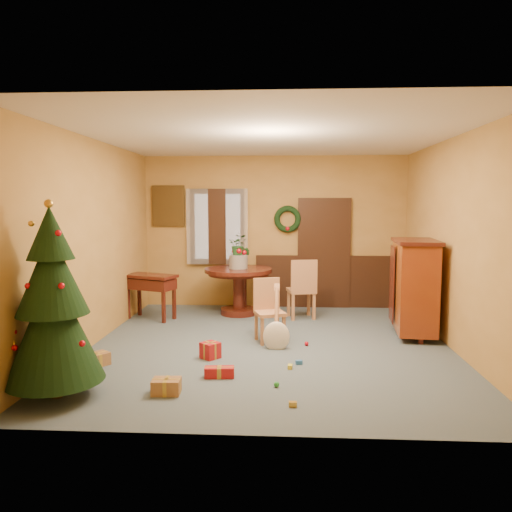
# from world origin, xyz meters

# --- Properties ---
(room_envelope) EXTENTS (5.50, 5.50, 5.50)m
(room_envelope) POSITION_xyz_m (0.21, 2.70, 1.12)
(room_envelope) COLOR #384952
(room_envelope) RESTS_ON ground
(dining_table) EXTENTS (1.21, 1.21, 0.83)m
(dining_table) POSITION_xyz_m (-0.63, 1.98, 0.58)
(dining_table) COLOR black
(dining_table) RESTS_ON floor
(urn) EXTENTS (0.33, 0.33, 0.24)m
(urn) POSITION_xyz_m (-0.63, 1.98, 0.96)
(urn) COLOR slate
(urn) RESTS_ON dining_table
(centerpiece_plant) EXTENTS (0.33, 0.29, 0.37)m
(centerpiece_plant) POSITION_xyz_m (-0.63, 1.98, 1.26)
(centerpiece_plant) COLOR #1E4C23
(centerpiece_plant) RESTS_ON urn
(chair_near) EXTENTS (0.50, 0.50, 0.91)m
(chair_near) POSITION_xyz_m (-0.03, 0.26, 0.49)
(chair_near) COLOR #9C663E
(chair_near) RESTS_ON floor
(chair_far) EXTENTS (0.53, 0.53, 1.04)m
(chair_far) POSITION_xyz_m (0.51, 1.66, 0.56)
(chair_far) COLOR #9C663E
(chair_far) RESTS_ON floor
(guitar) EXTENTS (0.51, 0.64, 0.84)m
(guitar) POSITION_xyz_m (0.09, -0.15, 0.43)
(guitar) COLOR beige
(guitar) RESTS_ON floor
(plant_stand) EXTENTS (0.31, 0.31, 0.80)m
(plant_stand) POSITION_xyz_m (-0.55, 2.22, 0.50)
(plant_stand) COLOR black
(plant_stand) RESTS_ON floor
(stand_plant) EXTENTS (0.27, 0.24, 0.40)m
(stand_plant) POSITION_xyz_m (-0.55, 2.22, 1.00)
(stand_plant) COLOR #19471E
(stand_plant) RESTS_ON plant_stand
(christmas_tree) EXTENTS (0.99, 0.99, 2.04)m
(christmas_tree) POSITION_xyz_m (-2.15, -2.00, 0.97)
(christmas_tree) COLOR #382111
(christmas_tree) RESTS_ON floor
(writing_desk) EXTENTS (0.97, 0.72, 0.78)m
(writing_desk) POSITION_xyz_m (-2.11, 1.52, 0.59)
(writing_desk) COLOR black
(writing_desk) RESTS_ON floor
(sideboard) EXTENTS (0.70, 1.19, 1.46)m
(sideboard) POSITION_xyz_m (2.15, 0.67, 0.78)
(sideboard) COLOR #60180B
(sideboard) RESTS_ON floor
(gift_a) EXTENTS (0.30, 0.23, 0.16)m
(gift_a) POSITION_xyz_m (-1.04, -1.84, 0.08)
(gift_a) COLOR brown
(gift_a) RESTS_ON floor
(gift_b) EXTENTS (0.29, 0.29, 0.21)m
(gift_b) POSITION_xyz_m (-0.76, -0.61, 0.10)
(gift_b) COLOR #A31518
(gift_b) RESTS_ON floor
(gift_c) EXTENTS (0.34, 0.35, 0.16)m
(gift_c) POSITION_xyz_m (-2.11, -1.00, 0.08)
(gift_c) COLOR brown
(gift_c) RESTS_ON floor
(gift_d) EXTENTS (0.35, 0.17, 0.12)m
(gift_d) POSITION_xyz_m (-0.55, -1.32, 0.06)
(gift_d) COLOR #A31518
(gift_d) RESTS_ON floor
(toy_a) EXTENTS (0.09, 0.07, 0.05)m
(toy_a) POSITION_xyz_m (0.38, -0.80, 0.03)
(toy_a) COLOR #2865B1
(toy_a) RESTS_ON floor
(toy_b) EXTENTS (0.06, 0.06, 0.06)m
(toy_b) POSITION_xyz_m (0.12, -1.59, 0.03)
(toy_b) COLOR #258A30
(toy_b) RESTS_ON floor
(toy_c) EXTENTS (0.06, 0.09, 0.05)m
(toy_c) POSITION_xyz_m (0.27, -0.98, 0.03)
(toy_c) COLOR yellow
(toy_c) RESTS_ON floor
(toy_d) EXTENTS (0.06, 0.06, 0.06)m
(toy_d) POSITION_xyz_m (0.51, 0.02, 0.03)
(toy_d) COLOR red
(toy_d) RESTS_ON floor
(toy_e) EXTENTS (0.08, 0.05, 0.05)m
(toy_e) POSITION_xyz_m (0.29, -2.11, 0.03)
(toy_e) COLOR gold
(toy_e) RESTS_ON floor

